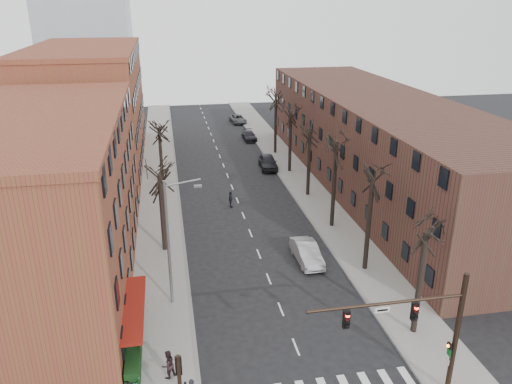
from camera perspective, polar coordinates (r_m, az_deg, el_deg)
sidewalk_left at (r=58.20m, az=-10.99°, el=1.14°), size 4.00×90.00×0.15m
sidewalk_right at (r=60.05m, az=4.44°, el=2.10°), size 4.00×90.00×0.15m
building_left_near at (r=38.48m, az=-23.47°, el=-1.36°), size 12.00×26.00×12.00m
building_left_far at (r=65.70m, az=-18.50°, el=9.00°), size 12.00×28.00×14.00m
building_right at (r=56.72m, az=13.75°, el=5.62°), size 12.00×50.00×10.00m
awning_left at (r=32.49m, az=-13.36°, el=-16.56°), size 1.20×7.00×0.15m
hedge at (r=31.32m, az=-13.72°, el=-16.73°), size 0.80×6.00×1.00m
tree_right_a at (r=34.04m, az=17.50°, el=-15.08°), size 5.20×5.20×10.00m
tree_right_b at (r=40.05m, az=12.29°, el=-8.66°), size 5.20×5.20×10.80m
tree_right_c at (r=46.67m, az=8.62°, el=-3.93°), size 5.20×5.20×11.60m
tree_right_d at (r=53.66m, az=5.91°, el=-0.39°), size 5.20×5.20×10.00m
tree_right_e at (r=60.90m, az=3.84°, el=2.32°), size 5.20×5.20×10.80m
tree_right_f at (r=68.31m, az=2.20°, el=4.44°), size 5.20×5.20×11.60m
tree_left_a at (r=42.59m, az=-10.36°, el=-6.60°), size 5.20×5.20×9.50m
tree_left_b at (r=57.28m, az=-10.58°, el=0.76°), size 5.20×5.20×9.50m
signal_mast_arm at (r=27.12m, az=19.28°, el=-14.22°), size 8.14×0.30×7.20m
streetlight at (r=33.19m, az=-9.74°, el=-5.21°), size 2.45×0.22×9.03m
silver_sedan at (r=40.14m, az=5.82°, el=-6.91°), size 1.75×4.76×1.55m
parked_car_near at (r=61.79m, az=1.38°, el=3.46°), size 2.24×5.05×1.69m
parked_car_mid at (r=74.83m, az=-0.78°, el=6.45°), size 1.89×4.47×1.29m
parked_car_far at (r=85.69m, az=-2.07°, el=8.34°), size 2.64×4.95×1.32m
pedestrian_b at (r=29.14m, az=-10.02°, el=-18.84°), size 1.04×0.99×1.69m
pedestrian_crossing at (r=50.13m, az=-2.91°, el=-0.86°), size 0.45×1.00×1.67m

